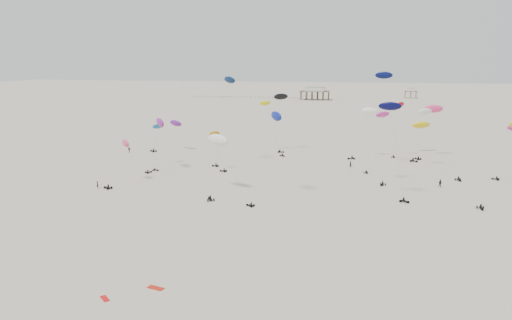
% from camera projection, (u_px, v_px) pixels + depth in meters
% --- Properties ---
extents(ground_plane, '(900.00, 900.00, 0.00)m').
position_uv_depth(ground_plane, '(308.00, 126.00, 217.19)').
color(ground_plane, beige).
extents(pavilion_main, '(21.00, 13.00, 9.80)m').
position_uv_depth(pavilion_main, '(315.00, 94.00, 362.41)').
color(pavilion_main, brown).
rests_on(pavilion_main, ground).
extents(pavilion_small, '(9.00, 7.00, 8.00)m').
position_uv_depth(pavilion_small, '(411.00, 94.00, 377.60)').
color(pavilion_small, brown).
rests_on(pavilion_small, ground).
extents(pier_fence, '(80.20, 0.20, 1.50)m').
position_uv_depth(pier_fence, '(245.00, 98.00, 373.32)').
color(pier_fence, black).
rests_on(pier_fence, ground).
extents(rig_0, '(10.07, 17.24, 20.91)m').
position_uv_depth(rig_0, '(434.00, 129.00, 127.63)').
color(rig_0, black).
rests_on(rig_0, ground).
extents(rig_1, '(3.69, 4.72, 16.44)m').
position_uv_depth(rig_1, '(398.00, 118.00, 146.26)').
color(rig_1, black).
rests_on(rig_1, ground).
extents(rig_2, '(5.31, 4.29, 10.37)m').
position_uv_depth(rig_2, '(218.00, 147.00, 128.87)').
color(rig_2, black).
rests_on(rig_2, ground).
extents(rig_3, '(9.01, 11.49, 18.11)m').
position_uv_depth(rig_3, '(502.00, 153.00, 98.59)').
color(rig_3, black).
rests_on(rig_3, ground).
extents(rig_4, '(7.24, 4.04, 20.39)m').
position_uv_depth(rig_4, '(393.00, 128.00, 99.87)').
color(rig_4, black).
rests_on(rig_4, ground).
extents(rig_5, '(6.66, 11.23, 25.98)m').
position_uv_depth(rig_5, '(381.00, 89.00, 129.85)').
color(rig_5, black).
rests_on(rig_5, ground).
extents(rig_6, '(5.74, 12.98, 19.18)m').
position_uv_depth(rig_6, '(281.00, 105.00, 154.79)').
color(rig_6, black).
rests_on(rig_6, ground).
extents(rig_7, '(8.07, 3.41, 16.16)m').
position_uv_depth(rig_7, '(271.00, 120.00, 154.70)').
color(rig_7, black).
rests_on(rig_7, ground).
extents(rig_8, '(6.61, 16.07, 14.26)m').
position_uv_depth(rig_8, '(421.00, 129.00, 153.06)').
color(rig_8, black).
rests_on(rig_8, ground).
extents(rig_9, '(8.07, 9.00, 13.75)m').
position_uv_depth(rig_9, '(509.00, 141.00, 122.16)').
color(rig_9, black).
rests_on(rig_9, ground).
extents(rig_10, '(6.37, 8.28, 24.29)m').
position_uv_depth(rig_10, '(227.00, 93.00, 134.79)').
color(rig_10, black).
rests_on(rig_10, ground).
extents(rig_11, '(4.43, 9.88, 12.30)m').
position_uv_depth(rig_11, '(157.00, 139.00, 133.72)').
color(rig_11, black).
rests_on(rig_11, ground).
extents(rig_12, '(8.23, 5.88, 14.94)m').
position_uv_depth(rig_12, '(365.00, 123.00, 144.92)').
color(rig_12, black).
rests_on(rig_12, ground).
extents(rig_13, '(10.37, 8.07, 10.91)m').
position_uv_depth(rig_13, '(172.00, 128.00, 157.75)').
color(rig_13, black).
rests_on(rig_13, ground).
extents(rig_14, '(9.85, 11.71, 16.87)m').
position_uv_depth(rig_14, '(430.00, 117.00, 145.10)').
color(rig_14, black).
rests_on(rig_14, ground).
extents(rig_15, '(6.63, 12.47, 13.63)m').
position_uv_depth(rig_15, '(217.00, 147.00, 107.59)').
color(rig_15, black).
rests_on(rig_15, ground).
extents(rig_16, '(5.26, 8.53, 13.85)m').
position_uv_depth(rig_16, '(159.00, 127.00, 128.55)').
color(rig_16, black).
rests_on(rig_16, ground).
extents(rig_17, '(6.48, 12.16, 18.81)m').
position_uv_depth(rig_17, '(272.00, 129.00, 101.95)').
color(rig_17, black).
rests_on(rig_17, ground).
extents(rig_18, '(4.11, 5.76, 17.04)m').
position_uv_depth(rig_18, '(383.00, 134.00, 114.19)').
color(rig_18, black).
rests_on(rig_18, ground).
extents(rig_19, '(4.22, 10.75, 11.04)m').
position_uv_depth(rig_19, '(121.00, 155.00, 115.31)').
color(rig_19, black).
rests_on(rig_19, ground).
extents(spectator_0, '(0.80, 0.84, 1.91)m').
position_uv_depth(spectator_0, '(98.00, 188.00, 112.25)').
color(spectator_0, black).
rests_on(spectator_0, ground).
extents(spectator_1, '(1.08, 0.68, 2.11)m').
position_uv_depth(spectator_1, '(440.00, 187.00, 113.06)').
color(spectator_1, black).
rests_on(spectator_1, ground).
extents(spectator_2, '(1.39, 0.99, 2.12)m').
position_uv_depth(spectator_2, '(129.00, 152.00, 155.90)').
color(spectator_2, black).
rests_on(spectator_2, ground).
extents(spectator_3, '(0.91, 0.91, 2.10)m').
position_uv_depth(spectator_3, '(350.00, 168.00, 133.75)').
color(spectator_3, black).
rests_on(spectator_3, ground).
extents(grounded_kite_a, '(2.36, 1.42, 0.08)m').
position_uv_depth(grounded_kite_a, '(156.00, 288.00, 62.95)').
color(grounded_kite_a, '#B81A0B').
rests_on(grounded_kite_a, ground).
extents(grounded_kite_b, '(1.77, 1.76, 0.07)m').
position_uv_depth(grounded_kite_b, '(105.00, 299.00, 60.15)').
color(grounded_kite_b, red).
rests_on(grounded_kite_b, ground).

